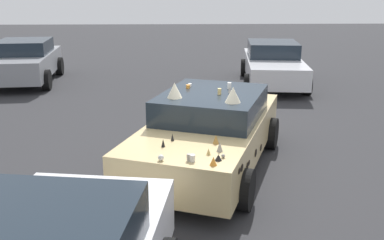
{
  "coord_description": "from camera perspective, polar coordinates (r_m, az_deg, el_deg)",
  "views": [
    {
      "loc": [
        -7.38,
        0.54,
        3.19
      ],
      "look_at": [
        0.0,
        0.3,
        0.9
      ],
      "focal_mm": 41.01,
      "sensor_mm": 36.0,
      "label": 1
    }
  ],
  "objects": [
    {
      "name": "ground_plane",
      "position": [
        8.06,
        2.14,
        -6.1
      ],
      "size": [
        60.0,
        60.0,
        0.0
      ],
      "primitive_type": "plane",
      "color": "#2D2D30"
    },
    {
      "name": "art_car_decorated",
      "position": [
        7.84,
        2.27,
        -1.31
      ],
      "size": [
        4.68,
        3.19,
        1.61
      ],
      "rotation": [
        0.0,
        0.0,
        2.79
      ],
      "color": "#D8BC7F",
      "rests_on": "ground"
    },
    {
      "name": "parked_sedan_behind_right",
      "position": [
        14.83,
        10.49,
        7.21
      ],
      "size": [
        4.53,
        2.33,
        1.36
      ],
      "rotation": [
        0.0,
        0.0,
        3.04
      ],
      "color": "silver",
      "rests_on": "ground"
    },
    {
      "name": "parked_sedan_row_back_far",
      "position": [
        15.84,
        -20.89,
        7.15
      ],
      "size": [
        4.06,
        2.28,
        1.42
      ],
      "rotation": [
        0.0,
        0.0,
        3.23
      ],
      "color": "gray",
      "rests_on": "ground"
    }
  ]
}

